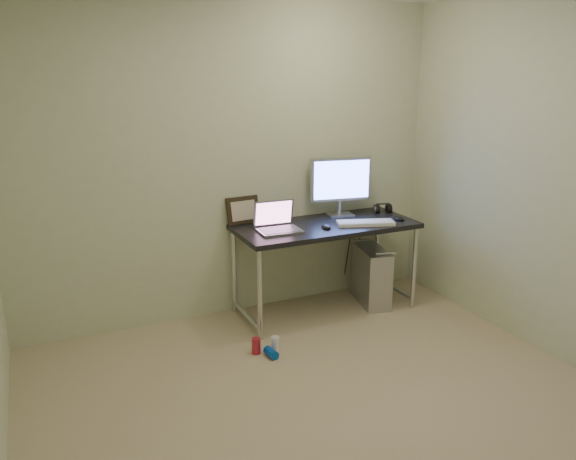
# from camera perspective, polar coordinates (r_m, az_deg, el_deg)

# --- Properties ---
(floor) EXTENTS (3.50, 3.50, 0.00)m
(floor) POSITION_cam_1_polar(r_m,az_deg,el_deg) (3.44, 5.52, -18.75)
(floor) COLOR tan
(floor) RESTS_ON ground
(wall_back) EXTENTS (3.50, 0.02, 2.50)m
(wall_back) POSITION_cam_1_polar(r_m,az_deg,el_deg) (4.47, -5.50, 6.86)
(wall_back) COLOR beige
(wall_back) RESTS_ON ground
(desk) EXTENTS (1.47, 0.64, 0.75)m
(desk) POSITION_cam_1_polar(r_m,az_deg,el_deg) (4.58, 3.83, -0.41)
(desk) COLOR black
(desk) RESTS_ON ground
(tower_computer) EXTENTS (0.30, 0.50, 0.52)m
(tower_computer) POSITION_cam_1_polar(r_m,az_deg,el_deg) (4.90, 8.46, -4.61)
(tower_computer) COLOR silver
(tower_computer) RESTS_ON ground
(cable_a) EXTENTS (0.01, 0.16, 0.69)m
(cable_a) POSITION_cam_1_polar(r_m,az_deg,el_deg) (5.07, 6.16, -1.97)
(cable_a) COLOR black
(cable_a) RESTS_ON ground
(cable_b) EXTENTS (0.02, 0.11, 0.71)m
(cable_b) POSITION_cam_1_polar(r_m,az_deg,el_deg) (5.10, 7.13, -2.11)
(cable_b) COLOR black
(cable_b) RESTS_ON ground
(can_red) EXTENTS (0.08, 0.08, 0.12)m
(can_red) POSITION_cam_1_polar(r_m,az_deg,el_deg) (4.09, -3.25, -11.67)
(can_red) COLOR #B02031
(can_red) RESTS_ON ground
(can_white) EXTENTS (0.08, 0.08, 0.11)m
(can_white) POSITION_cam_1_polar(r_m,az_deg,el_deg) (4.11, -1.30, -11.50)
(can_white) COLOR white
(can_white) RESTS_ON ground
(can_blue) EXTENTS (0.08, 0.12, 0.06)m
(can_blue) POSITION_cam_1_polar(r_m,az_deg,el_deg) (4.05, -1.73, -12.37)
(can_blue) COLOR blue
(can_blue) RESTS_ON ground
(laptop) EXTENTS (0.34, 0.28, 0.23)m
(laptop) POSITION_cam_1_polar(r_m,az_deg,el_deg) (4.35, -1.10, 0.64)
(laptop) COLOR #BCBBC3
(laptop) RESTS_ON desk
(monitor) EXTENTS (0.53, 0.19, 0.50)m
(monitor) POSITION_cam_1_polar(r_m,az_deg,el_deg) (4.76, 5.37, 4.87)
(monitor) COLOR #BCBBC3
(monitor) RESTS_ON desk
(keyboard) EXTENTS (0.48, 0.29, 0.03)m
(keyboard) POSITION_cam_1_polar(r_m,az_deg,el_deg) (4.56, 7.89, 0.72)
(keyboard) COLOR white
(keyboard) RESTS_ON desk
(mouse_right) EXTENTS (0.07, 0.11, 0.04)m
(mouse_right) POSITION_cam_1_polar(r_m,az_deg,el_deg) (4.75, 11.22, 1.22)
(mouse_right) COLOR black
(mouse_right) RESTS_ON desk
(mouse_left) EXTENTS (0.08, 0.12, 0.04)m
(mouse_left) POSITION_cam_1_polar(r_m,az_deg,el_deg) (4.42, 3.90, 0.41)
(mouse_left) COLOR black
(mouse_left) RESTS_ON desk
(headphones) EXTENTS (0.17, 0.10, 0.10)m
(headphones) POSITION_cam_1_polar(r_m,az_deg,el_deg) (4.98, 9.60, 2.10)
(headphones) COLOR black
(headphones) RESTS_ON desk
(picture_frame) EXTENTS (0.29, 0.11, 0.22)m
(picture_frame) POSITION_cam_1_polar(r_m,az_deg,el_deg) (4.54, -4.60, 2.02)
(picture_frame) COLOR black
(picture_frame) RESTS_ON desk
(webcam) EXTENTS (0.05, 0.04, 0.13)m
(webcam) POSITION_cam_1_polar(r_m,az_deg,el_deg) (4.57, -1.98, 1.93)
(webcam) COLOR silver
(webcam) RESTS_ON desk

